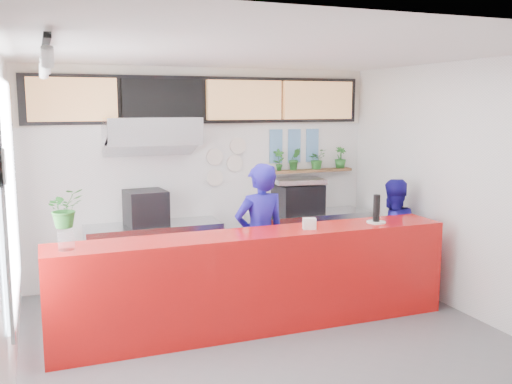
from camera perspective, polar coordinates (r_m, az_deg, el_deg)
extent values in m
plane|color=slate|center=(6.24, 1.50, -14.72)|extent=(5.00, 5.00, 0.00)
plane|color=silver|center=(5.75, 1.62, 13.86)|extent=(5.00, 5.00, 0.00)
plane|color=white|center=(8.15, -5.20, 1.75)|extent=(5.00, 0.00, 5.00)
plane|color=white|center=(5.39, -23.84, -2.56)|extent=(0.00, 5.00, 5.00)
plane|color=white|center=(7.15, 20.41, 0.25)|extent=(0.00, 5.00, 5.00)
cube|color=red|center=(6.40, 0.13, -8.87)|extent=(4.50, 0.60, 1.10)
cube|color=beige|center=(8.09, -5.29, 9.50)|extent=(5.00, 0.02, 0.80)
cube|color=#B2B5BA|center=(7.89, -10.13, -6.37)|extent=(1.80, 0.60, 0.90)
cube|color=black|center=(7.72, -10.96, -1.54)|extent=(0.56, 0.56, 0.46)
cube|color=#B2B5BA|center=(7.58, -10.40, 6.05)|extent=(1.20, 0.70, 0.35)
cube|color=#B2B5BA|center=(7.59, -10.36, 4.54)|extent=(1.20, 0.69, 0.31)
cube|color=#B2B5BA|center=(8.60, 5.15, -5.00)|extent=(1.80, 0.60, 0.90)
cube|color=black|center=(8.40, 4.23, -0.70)|extent=(0.70, 0.52, 0.43)
cube|color=#B1B3B9|center=(8.36, 4.25, 1.13)|extent=(0.78, 0.58, 0.07)
cube|color=brown|center=(8.63, 5.25, 2.14)|extent=(1.40, 0.18, 0.04)
cube|color=tan|center=(7.68, -17.87, 8.80)|extent=(1.10, 0.10, 0.55)
cube|color=black|center=(7.84, -9.27, 9.09)|extent=(1.10, 0.10, 0.55)
cube|color=tan|center=(8.16, -1.17, 9.18)|extent=(1.10, 0.10, 0.55)
cube|color=tan|center=(8.62, 6.20, 9.11)|extent=(1.10, 0.10, 0.55)
cube|color=black|center=(8.06, -5.23, 9.15)|extent=(4.80, 0.04, 0.65)
cube|color=silver|center=(5.65, -23.53, 0.01)|extent=(0.04, 2.20, 1.90)
cube|color=#B2B5BA|center=(5.65, -23.32, 0.03)|extent=(0.03, 2.30, 2.00)
cylinder|color=white|center=(4.42, -23.89, 2.33)|extent=(0.02, 0.26, 0.26)
cube|color=black|center=(5.31, -20.40, 13.11)|extent=(0.05, 2.40, 0.04)
cylinder|color=silver|center=(8.14, -4.15, 3.52)|extent=(0.24, 0.03, 0.24)
cylinder|color=silver|center=(8.24, -2.15, 2.90)|extent=(0.24, 0.03, 0.24)
cylinder|color=silver|center=(8.17, -4.13, 1.43)|extent=(0.24, 0.03, 0.24)
cylinder|color=silver|center=(8.24, -1.83, 4.65)|extent=(0.24, 0.03, 0.24)
cube|color=#598CBF|center=(8.46, 2.01, 5.43)|extent=(0.20, 0.02, 0.25)
cube|color=#598CBF|center=(8.58, 3.86, 5.46)|extent=(0.20, 0.02, 0.25)
cube|color=#598CBF|center=(8.71, 5.66, 5.49)|extent=(0.20, 0.02, 0.25)
cube|color=#598CBF|center=(8.47, 2.00, 3.74)|extent=(0.20, 0.02, 0.25)
cube|color=#598CBF|center=(8.60, 3.84, 3.80)|extent=(0.20, 0.02, 0.25)
cube|color=#598CBF|center=(8.73, 5.63, 3.85)|extent=(0.20, 0.02, 0.25)
imported|color=navy|center=(6.84, 0.41, -4.64)|extent=(0.70, 0.50, 1.80)
imported|color=navy|center=(7.82, 13.40, -4.27)|extent=(0.75, 0.59, 1.52)
imported|color=#236523|center=(8.41, 2.29, 3.24)|extent=(0.18, 0.14, 0.32)
imported|color=#236523|center=(8.52, 3.89, 3.31)|extent=(0.20, 0.17, 0.33)
imported|color=#236523|center=(8.68, 6.10, 3.30)|extent=(0.33, 0.31, 0.30)
imported|color=#236523|center=(8.87, 8.44, 3.43)|extent=(0.19, 0.17, 0.32)
cylinder|color=silver|center=(5.80, -18.45, -4.58)|extent=(0.20, 0.20, 0.19)
imported|color=#236523|center=(5.73, -18.60, -1.53)|extent=(0.43, 0.40, 0.38)
cube|color=white|center=(6.43, 5.36, -3.17)|extent=(0.16, 0.13, 0.13)
cylinder|color=white|center=(6.91, 11.92, -2.96)|extent=(0.30, 0.30, 0.02)
cylinder|color=black|center=(6.87, 11.96, -1.60)|extent=(0.09, 0.09, 0.32)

